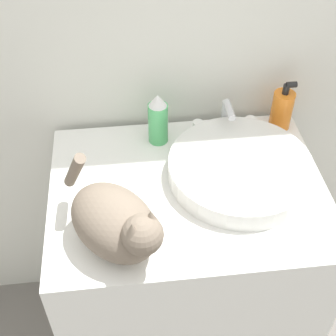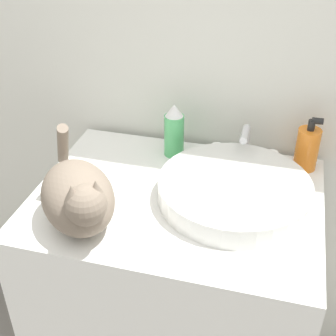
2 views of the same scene
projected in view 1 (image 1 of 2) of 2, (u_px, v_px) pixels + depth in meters
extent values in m
cube|color=white|center=(184.00, 274.00, 1.57)|extent=(0.75, 0.58, 0.84)
cylinder|color=silver|center=(240.00, 169.00, 1.29)|extent=(0.40, 0.40, 0.06)
cylinder|color=silver|center=(225.00, 116.00, 1.42)|extent=(0.02, 0.02, 0.10)
cylinder|color=silver|center=(229.00, 110.00, 1.36)|extent=(0.02, 0.08, 0.02)
cylinder|color=white|center=(198.00, 126.00, 1.44)|extent=(0.03, 0.03, 0.03)
cylinder|color=white|center=(250.00, 122.00, 1.45)|extent=(0.03, 0.03, 0.03)
ellipsoid|color=#7A6B5B|center=(114.00, 222.00, 1.09)|extent=(0.28, 0.30, 0.15)
sphere|color=#7A6B5B|center=(142.00, 235.00, 1.00)|extent=(0.13, 0.13, 0.09)
cone|color=#7A6B5B|center=(132.00, 230.00, 0.96)|extent=(0.05, 0.05, 0.04)
cone|color=#7A6B5B|center=(151.00, 217.00, 0.99)|extent=(0.05, 0.05, 0.04)
cylinder|color=#7A6B5B|center=(75.00, 171.00, 1.12)|extent=(0.08, 0.10, 0.15)
cylinder|color=orange|center=(282.00, 110.00, 1.43)|extent=(0.07, 0.07, 0.12)
cylinder|color=black|center=(286.00, 89.00, 1.37)|extent=(0.02, 0.02, 0.03)
cylinder|color=black|center=(292.00, 85.00, 1.37)|extent=(0.03, 0.02, 0.02)
cylinder|color=#4CB266|center=(158.00, 123.00, 1.38)|extent=(0.06, 0.06, 0.13)
cone|color=white|center=(158.00, 101.00, 1.32)|extent=(0.05, 0.05, 0.04)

